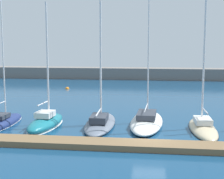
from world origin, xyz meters
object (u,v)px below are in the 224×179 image
(sailboat_navy_second, at_px, (3,122))
(sailboat_sand_sixth, at_px, (203,126))
(sailboat_slate_fourth, at_px, (100,121))
(sailboat_white_fifth, at_px, (147,121))
(sailboat_teal_third, at_px, (46,122))
(mooring_buoy_orange, at_px, (67,89))

(sailboat_navy_second, relative_size, sailboat_sand_sixth, 0.95)
(sailboat_slate_fourth, distance_m, sailboat_white_fifth, 4.18)
(sailboat_sand_sixth, bearing_deg, sailboat_teal_third, 89.88)
(sailboat_slate_fourth, bearing_deg, mooring_buoy_orange, 19.60)
(sailboat_teal_third, height_order, mooring_buoy_orange, sailboat_teal_third)
(sailboat_white_fifth, height_order, mooring_buoy_orange, sailboat_white_fifth)
(mooring_buoy_orange, bearing_deg, sailboat_navy_second, -89.15)
(sailboat_slate_fourth, height_order, mooring_buoy_orange, sailboat_slate_fourth)
(sailboat_slate_fourth, bearing_deg, sailboat_sand_sixth, -94.66)
(sailboat_navy_second, distance_m, sailboat_sand_sixth, 17.63)
(sailboat_sand_sixth, bearing_deg, mooring_buoy_orange, 35.24)
(mooring_buoy_orange, bearing_deg, sailboat_white_fifth, -59.59)
(sailboat_navy_second, height_order, sailboat_teal_third, sailboat_navy_second)
(sailboat_navy_second, height_order, sailboat_sand_sixth, sailboat_sand_sixth)
(mooring_buoy_orange, bearing_deg, sailboat_slate_fourth, -68.62)
(mooring_buoy_orange, bearing_deg, sailboat_sand_sixth, -52.77)
(sailboat_teal_third, distance_m, sailboat_slate_fourth, 4.83)
(sailboat_slate_fourth, relative_size, sailboat_white_fifth, 1.06)
(sailboat_teal_third, distance_m, mooring_buoy_orange, 24.50)
(sailboat_teal_third, height_order, sailboat_slate_fourth, sailboat_slate_fourth)
(sailboat_navy_second, relative_size, mooring_buoy_orange, 22.75)
(sailboat_teal_third, xyz_separation_m, mooring_buoy_orange, (-4.35, 24.11, -0.44))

